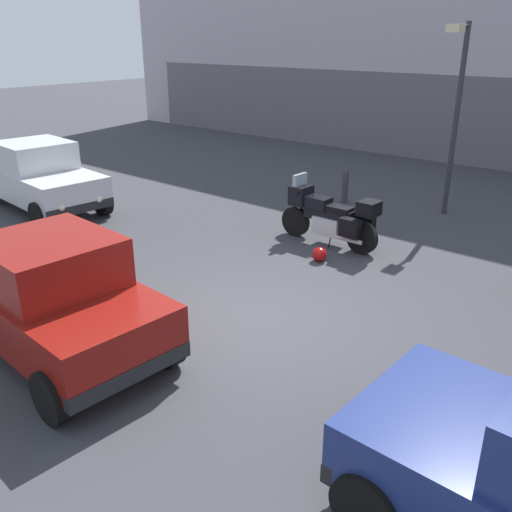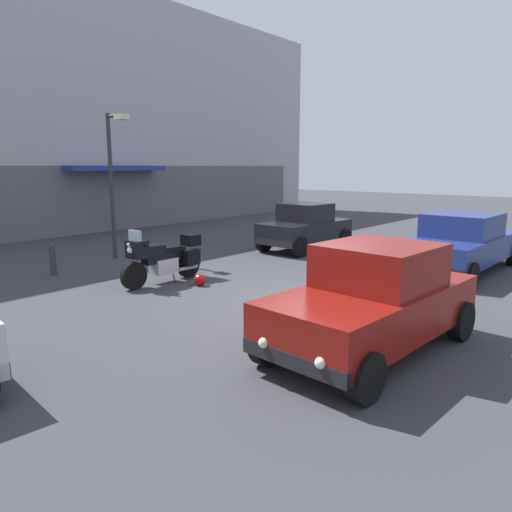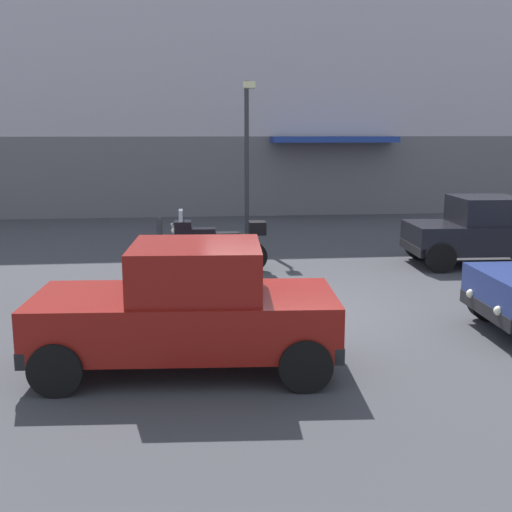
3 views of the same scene
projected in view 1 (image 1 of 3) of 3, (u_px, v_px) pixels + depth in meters
ground_plane at (257, 318)px, 8.44m from camera, size 80.00×80.00×0.00m
motorcycle at (330, 216)px, 11.17m from camera, size 2.26×0.77×1.36m
helmet at (319, 254)px, 10.51m from camera, size 0.28×0.28×0.28m
car_hatchback_near at (40, 177)px, 13.44m from camera, size 3.98×2.11×1.64m
car_wagon_end at (50, 295)px, 7.34m from camera, size 3.95×2.00×1.64m
streetlamp_curbside at (456, 101)px, 12.28m from camera, size 0.28×0.94×4.29m
bollard_curbside at (345, 186)px, 14.04m from camera, size 0.16×0.16×0.86m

